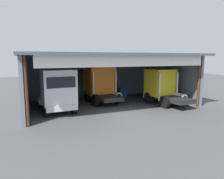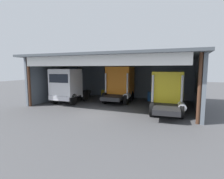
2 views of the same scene
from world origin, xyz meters
TOP-DOWN VIEW (x-y plane):
  - ground_plane at (0.00, 0.00)m, footprint 80.00×80.00m
  - workshop_shed at (0.00, 5.12)m, footprint 15.42×9.87m
  - truck_white_right_bay at (-4.82, 2.83)m, footprint 2.75×5.32m
  - truck_orange_center_right_bay at (-0.15, 5.71)m, footprint 2.88×4.95m
  - truck_yellow_center_bay at (5.03, 2.51)m, footprint 2.77×4.97m
  - oil_drum at (-2.92, 7.49)m, footprint 0.58×0.58m
  - tool_cart at (3.09, 7.23)m, footprint 0.90×0.60m

SIDE VIEW (x-z plane):
  - ground_plane at x=0.00m, z-range 0.00..0.00m
  - oil_drum at x=-2.92m, z-range 0.00..0.91m
  - tool_cart at x=3.09m, z-range 0.00..1.00m
  - truck_yellow_center_bay at x=5.03m, z-range 0.05..3.36m
  - truck_white_right_bay at x=-4.82m, z-range 0.07..3.57m
  - truck_orange_center_right_bay at x=-0.15m, z-range 0.11..3.86m
  - workshop_shed at x=0.00m, z-range 1.00..5.75m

